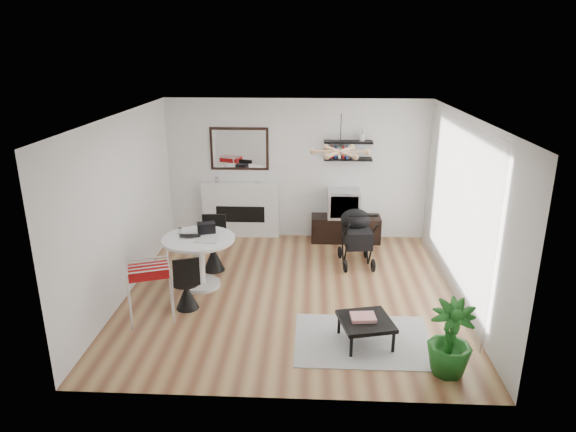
{
  "coord_description": "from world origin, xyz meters",
  "views": [
    {
      "loc": [
        0.31,
        -7.13,
        3.64
      ],
      "look_at": [
        -0.07,
        0.4,
        1.11
      ],
      "focal_mm": 32.0,
      "sensor_mm": 36.0,
      "label": 1
    }
  ],
  "objects_px": {
    "dining_table": "(199,254)",
    "drying_rack": "(150,292)",
    "crt_tv": "(344,203)",
    "stroller": "(356,239)",
    "fireplace": "(241,203)",
    "tv_console": "(346,229)",
    "coffee_table": "(366,322)",
    "potted_plant": "(450,339)"
  },
  "relations": [
    {
      "from": "fireplace",
      "to": "drying_rack",
      "type": "relative_size",
      "value": 2.42
    },
    {
      "from": "coffee_table",
      "to": "potted_plant",
      "type": "xyz_separation_m",
      "value": [
        0.9,
        -0.58,
        0.15
      ]
    },
    {
      "from": "drying_rack",
      "to": "stroller",
      "type": "height_order",
      "value": "stroller"
    },
    {
      "from": "tv_console",
      "to": "fireplace",
      "type": "bearing_deg",
      "value": 175.42
    },
    {
      "from": "dining_table",
      "to": "coffee_table",
      "type": "xyz_separation_m",
      "value": [
        2.44,
        -1.51,
        -0.24
      ]
    },
    {
      "from": "crt_tv",
      "to": "fireplace",
      "type": "bearing_deg",
      "value": 175.21
    },
    {
      "from": "tv_console",
      "to": "crt_tv",
      "type": "xyz_separation_m",
      "value": [
        -0.05,
        -0.0,
        0.51
      ]
    },
    {
      "from": "crt_tv",
      "to": "stroller",
      "type": "relative_size",
      "value": 0.57
    },
    {
      "from": "drying_rack",
      "to": "potted_plant",
      "type": "relative_size",
      "value": 0.98
    },
    {
      "from": "tv_console",
      "to": "drying_rack",
      "type": "height_order",
      "value": "drying_rack"
    },
    {
      "from": "stroller",
      "to": "potted_plant",
      "type": "height_order",
      "value": "stroller"
    },
    {
      "from": "drying_rack",
      "to": "coffee_table",
      "type": "relative_size",
      "value": 1.17
    },
    {
      "from": "crt_tv",
      "to": "dining_table",
      "type": "xyz_separation_m",
      "value": [
        -2.34,
        -2.1,
        -0.22
      ]
    },
    {
      "from": "dining_table",
      "to": "stroller",
      "type": "relative_size",
      "value": 1.06
    },
    {
      "from": "dining_table",
      "to": "drying_rack",
      "type": "distance_m",
      "value": 1.23
    },
    {
      "from": "crt_tv",
      "to": "stroller",
      "type": "bearing_deg",
      "value": -80.86
    },
    {
      "from": "tv_console",
      "to": "coffee_table",
      "type": "xyz_separation_m",
      "value": [
        0.05,
        -3.62,
        0.05
      ]
    },
    {
      "from": "drying_rack",
      "to": "fireplace",
      "type": "bearing_deg",
      "value": 57.32
    },
    {
      "from": "drying_rack",
      "to": "potted_plant",
      "type": "xyz_separation_m",
      "value": [
        3.76,
        -0.94,
        -0.02
      ]
    },
    {
      "from": "fireplace",
      "to": "tv_console",
      "type": "bearing_deg",
      "value": -4.58
    },
    {
      "from": "fireplace",
      "to": "potted_plant",
      "type": "distance_m",
      "value": 5.31
    },
    {
      "from": "fireplace",
      "to": "potted_plant",
      "type": "xyz_separation_m",
      "value": [
        3.01,
        -4.37,
        -0.23
      ]
    },
    {
      "from": "dining_table",
      "to": "stroller",
      "type": "distance_m",
      "value": 2.72
    },
    {
      "from": "drying_rack",
      "to": "coffee_table",
      "type": "height_order",
      "value": "drying_rack"
    },
    {
      "from": "tv_console",
      "to": "stroller",
      "type": "distance_m",
      "value": 1.09
    },
    {
      "from": "coffee_table",
      "to": "potted_plant",
      "type": "bearing_deg",
      "value": -33.09
    },
    {
      "from": "tv_console",
      "to": "potted_plant",
      "type": "relative_size",
      "value": 1.46
    },
    {
      "from": "drying_rack",
      "to": "coffee_table",
      "type": "distance_m",
      "value": 2.9
    },
    {
      "from": "fireplace",
      "to": "stroller",
      "type": "distance_m",
      "value": 2.51
    },
    {
      "from": "dining_table",
      "to": "drying_rack",
      "type": "height_order",
      "value": "drying_rack"
    },
    {
      "from": "stroller",
      "to": "coffee_table",
      "type": "xyz_separation_m",
      "value": [
        -0.07,
        -2.55,
        -0.15
      ]
    },
    {
      "from": "coffee_table",
      "to": "fireplace",
      "type": "bearing_deg",
      "value": 119.13
    },
    {
      "from": "fireplace",
      "to": "crt_tv",
      "type": "height_order",
      "value": "fireplace"
    },
    {
      "from": "tv_console",
      "to": "stroller",
      "type": "xyz_separation_m",
      "value": [
        0.12,
        -1.06,
        0.2
      ]
    },
    {
      "from": "fireplace",
      "to": "drying_rack",
      "type": "height_order",
      "value": "fireplace"
    },
    {
      "from": "tv_console",
      "to": "coffee_table",
      "type": "height_order",
      "value": "tv_console"
    },
    {
      "from": "dining_table",
      "to": "potted_plant",
      "type": "relative_size",
      "value": 1.24
    },
    {
      "from": "crt_tv",
      "to": "dining_table",
      "type": "relative_size",
      "value": 0.54
    },
    {
      "from": "stroller",
      "to": "coffee_table",
      "type": "relative_size",
      "value": 1.39
    },
    {
      "from": "coffee_table",
      "to": "drying_rack",
      "type": "bearing_deg",
      "value": 172.86
    },
    {
      "from": "crt_tv",
      "to": "potted_plant",
      "type": "distance_m",
      "value": 4.33
    },
    {
      "from": "stroller",
      "to": "potted_plant",
      "type": "bearing_deg",
      "value": -81.45
    }
  ]
}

